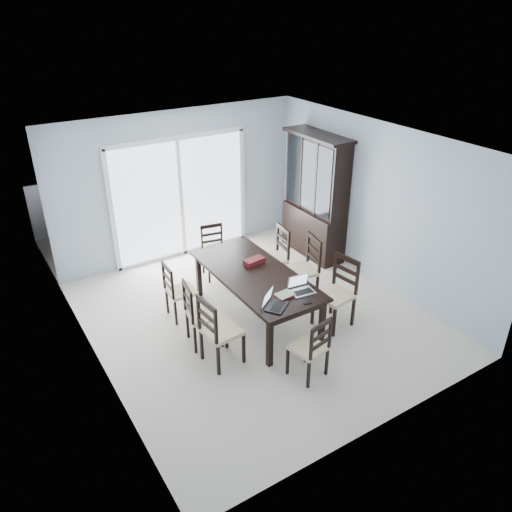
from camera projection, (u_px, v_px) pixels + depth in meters
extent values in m
plane|color=beige|center=(256.00, 317.00, 7.38)|extent=(5.00, 5.00, 0.00)
plane|color=white|center=(256.00, 144.00, 6.17)|extent=(5.00, 5.00, 0.00)
cube|color=#A5B5C4|center=(179.00, 186.00, 8.65)|extent=(4.50, 0.02, 2.60)
cube|color=#A5B5C4|center=(90.00, 283.00, 5.71)|extent=(0.02, 5.00, 2.60)
cube|color=#A5B5C4|center=(377.00, 205.00, 7.83)|extent=(0.02, 5.00, 2.60)
cube|color=gray|center=(163.00, 235.00, 10.03)|extent=(4.50, 2.00, 0.10)
cube|color=#99999E|center=(142.00, 192.00, 10.50)|extent=(4.50, 0.06, 1.10)
cube|color=black|center=(256.00, 275.00, 7.04)|extent=(1.00, 2.20, 0.04)
cube|color=black|center=(256.00, 278.00, 7.07)|extent=(0.88, 2.08, 0.10)
cube|color=black|center=(270.00, 344.00, 6.27)|extent=(0.07, 0.07, 0.69)
cube|color=black|center=(322.00, 323.00, 6.66)|extent=(0.07, 0.07, 0.69)
cube|color=black|center=(199.00, 276.00, 7.77)|extent=(0.07, 0.07, 0.69)
cube|color=black|center=(245.00, 263.00, 8.16)|extent=(0.07, 0.07, 0.69)
cube|color=black|center=(313.00, 231.00, 9.06)|extent=(0.45, 1.30, 0.85)
cube|color=black|center=(317.00, 174.00, 8.58)|extent=(0.38, 1.30, 1.30)
cube|color=black|center=(318.00, 135.00, 8.25)|extent=(0.50, 1.38, 0.05)
cube|color=black|center=(324.00, 183.00, 8.17)|extent=(0.02, 0.36, 1.18)
cube|color=black|center=(308.00, 176.00, 8.49)|extent=(0.02, 0.36, 1.18)
cube|color=black|center=(294.00, 169.00, 8.80)|extent=(0.02, 0.36, 1.18)
cube|color=silver|center=(181.00, 199.00, 8.75)|extent=(2.40, 0.02, 2.10)
cube|color=white|center=(177.00, 138.00, 8.23)|extent=(2.52, 0.05, 0.08)
cube|color=white|center=(181.00, 200.00, 8.74)|extent=(0.06, 0.05, 2.10)
cube|color=white|center=(185.00, 252.00, 9.21)|extent=(2.52, 0.05, 0.05)
cube|color=black|center=(202.00, 345.00, 6.44)|extent=(0.04, 0.04, 0.44)
cube|color=black|center=(218.00, 361.00, 6.17)|extent=(0.04, 0.04, 0.44)
cube|color=black|center=(226.00, 334.00, 6.65)|extent=(0.04, 0.04, 0.44)
cube|color=black|center=(244.00, 349.00, 6.38)|extent=(0.04, 0.04, 0.44)
cube|color=beige|center=(222.00, 331.00, 6.30)|extent=(0.47, 0.47, 0.05)
cube|color=black|center=(188.00, 325.00, 6.86)|extent=(0.04, 0.04, 0.42)
cube|color=black|center=(195.00, 340.00, 6.55)|extent=(0.04, 0.04, 0.42)
cube|color=black|center=(213.00, 319.00, 6.98)|extent=(0.04, 0.04, 0.42)
cube|color=black|center=(222.00, 334.00, 6.68)|extent=(0.04, 0.04, 0.42)
cube|color=beige|center=(204.00, 315.00, 6.66)|extent=(0.47, 0.47, 0.05)
cube|color=black|center=(167.00, 302.00, 7.40)|extent=(0.03, 0.03, 0.39)
cube|color=black|center=(176.00, 313.00, 7.13)|extent=(0.03, 0.03, 0.39)
cube|color=black|center=(189.00, 295.00, 7.55)|extent=(0.03, 0.03, 0.39)
cube|color=black|center=(198.00, 307.00, 7.28)|extent=(0.03, 0.03, 0.39)
cube|color=beige|center=(182.00, 291.00, 7.24)|extent=(0.40, 0.40, 0.05)
cube|color=black|center=(353.00, 312.00, 7.10)|extent=(0.04, 0.04, 0.46)
cube|color=black|center=(332.00, 300.00, 7.38)|extent=(0.04, 0.04, 0.46)
cube|color=black|center=(334.00, 323.00, 6.87)|extent=(0.04, 0.04, 0.46)
cube|color=black|center=(313.00, 310.00, 7.14)|extent=(0.04, 0.04, 0.46)
cube|color=beige|center=(334.00, 296.00, 7.00)|extent=(0.51, 0.51, 0.05)
cube|color=black|center=(317.00, 289.00, 7.67)|extent=(0.04, 0.04, 0.45)
cube|color=black|center=(306.00, 276.00, 8.00)|extent=(0.04, 0.04, 0.45)
cube|color=black|center=(293.00, 293.00, 7.55)|extent=(0.04, 0.04, 0.45)
cube|color=black|center=(283.00, 281.00, 7.88)|extent=(0.04, 0.04, 0.45)
cube|color=beige|center=(300.00, 271.00, 7.66)|extent=(0.52, 0.52, 0.05)
cube|color=black|center=(287.00, 275.00, 8.06)|extent=(0.04, 0.04, 0.44)
cube|color=black|center=(276.00, 264.00, 8.37)|extent=(0.04, 0.04, 0.44)
cube|color=black|center=(265.00, 280.00, 7.92)|extent=(0.04, 0.04, 0.44)
cube|color=black|center=(255.00, 269.00, 8.23)|extent=(0.04, 0.04, 0.44)
cube|color=beige|center=(271.00, 259.00, 8.03)|extent=(0.48, 0.48, 0.05)
cube|color=black|center=(309.00, 375.00, 5.97)|extent=(0.04, 0.04, 0.39)
cube|color=black|center=(327.00, 362.00, 6.18)|extent=(0.04, 0.04, 0.39)
cube|color=black|center=(288.00, 361.00, 6.19)|extent=(0.04, 0.04, 0.39)
cube|color=black|center=(306.00, 349.00, 6.40)|extent=(0.04, 0.04, 0.39)
cube|color=beige|center=(308.00, 348.00, 6.09)|extent=(0.45, 0.45, 0.05)
cube|color=black|center=(222.00, 259.00, 8.59)|extent=(0.04, 0.04, 0.39)
cube|color=black|center=(203.00, 263.00, 8.47)|extent=(0.04, 0.04, 0.39)
cube|color=black|center=(229.00, 268.00, 8.30)|extent=(0.04, 0.04, 0.39)
cube|color=black|center=(209.00, 272.00, 8.19)|extent=(0.04, 0.04, 0.39)
cube|color=beige|center=(215.00, 254.00, 8.29)|extent=(0.44, 0.44, 0.05)
cube|color=black|center=(277.00, 306.00, 6.27)|extent=(0.39, 0.36, 0.02)
cube|color=silver|center=(277.00, 299.00, 6.22)|extent=(0.25, 0.19, 0.17)
cube|color=#B2B2B4|center=(303.00, 292.00, 6.57)|extent=(0.33, 0.25, 0.02)
cube|color=silver|center=(303.00, 285.00, 6.52)|extent=(0.28, 0.07, 0.17)
cube|color=maroon|center=(284.00, 296.00, 6.48)|extent=(0.22, 0.17, 0.03)
cube|color=gold|center=(285.00, 294.00, 6.48)|extent=(0.25, 0.20, 0.01)
cube|color=black|center=(308.00, 303.00, 6.35)|extent=(0.11, 0.07, 0.01)
cube|color=#551119|center=(254.00, 261.00, 7.27)|extent=(0.32, 0.19, 0.08)
cube|color=maroon|center=(128.00, 220.00, 9.50)|extent=(1.86, 1.69, 0.87)
cube|color=gray|center=(125.00, 197.00, 9.29)|extent=(1.92, 1.74, 0.06)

